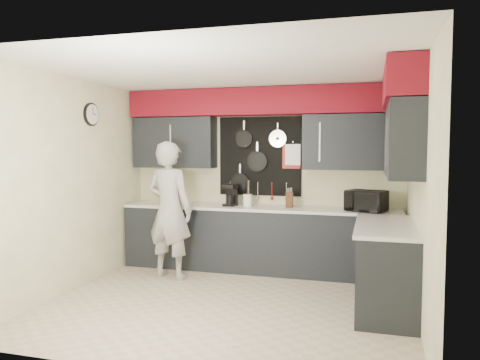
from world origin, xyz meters
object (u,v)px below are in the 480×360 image
(knife_block, at_px, (289,200))
(person, at_px, (170,210))
(microwave, at_px, (366,201))
(utensil_crock, at_px, (248,200))
(coffee_maker, at_px, (231,195))

(knife_block, distance_m, person, 1.65)
(person, bearing_deg, microwave, -156.13)
(knife_block, relative_size, utensil_crock, 1.28)
(microwave, bearing_deg, person, -148.07)
(coffee_maker, bearing_deg, knife_block, 6.52)
(microwave, relative_size, coffee_maker, 1.60)
(utensil_crock, distance_m, coffee_maker, 0.26)
(microwave, distance_m, coffee_maker, 1.87)
(microwave, bearing_deg, coffee_maker, -162.95)
(microwave, height_order, utensil_crock, microwave)
(microwave, xyz_separation_m, utensil_crock, (-1.63, 0.09, -0.05))
(utensil_crock, bearing_deg, coffee_maker, -177.94)
(person, bearing_deg, utensil_crock, -133.13)
(knife_block, height_order, coffee_maker, coffee_maker)
(knife_block, distance_m, coffee_maker, 0.85)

